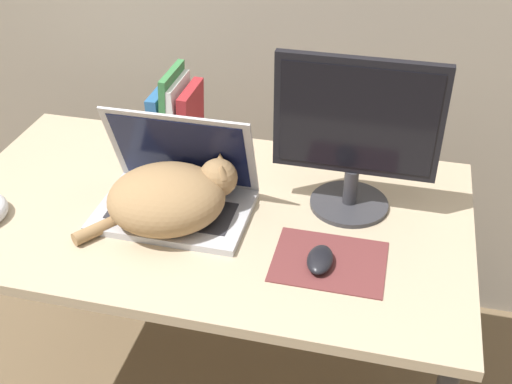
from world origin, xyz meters
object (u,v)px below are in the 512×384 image
at_px(laptop, 176,192).
at_px(computer_mouse, 320,260).
at_px(cat, 170,197).
at_px(book_row, 177,117).
at_px(external_monitor, 356,133).

bearing_deg(laptop, computer_mouse, -19.27).
bearing_deg(cat, book_row, 106.67).
height_order(external_monitor, book_row, external_monitor).
relative_size(laptop, external_monitor, 0.94).
height_order(laptop, computer_mouse, laptop).
height_order(laptop, external_monitor, external_monitor).
bearing_deg(cat, computer_mouse, -11.50).
xyz_separation_m(cat, book_row, (-0.10, 0.34, 0.03)).
bearing_deg(computer_mouse, cat, 168.50).
relative_size(laptop, cat, 1.01).
bearing_deg(laptop, cat, -82.82).
distance_m(computer_mouse, book_row, 0.65).
distance_m(laptop, book_row, 0.30).
xyz_separation_m(laptop, book_row, (-0.09, 0.28, 0.06)).
bearing_deg(external_monitor, laptop, -164.82).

